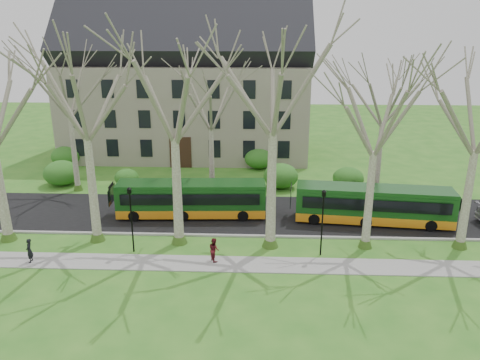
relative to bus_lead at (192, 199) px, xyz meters
name	(u,v)px	position (x,y,z in m)	size (l,w,h in m)	color
ground	(227,246)	(3.05, -5.00, -1.45)	(120.00, 120.00, 0.00)	#307220
sidewalk	(225,264)	(3.05, -7.50, -1.42)	(70.00, 2.00, 0.06)	gray
road	(232,214)	(3.05, 0.50, -1.42)	(80.00, 8.00, 0.06)	black
curb	(229,236)	(3.05, -3.50, -1.38)	(80.00, 0.25, 0.14)	#A5A39E
building	(187,82)	(-2.95, 19.00, 6.62)	(26.50, 12.20, 16.00)	gray
tree_row_verge	(227,142)	(3.05, -4.70, 5.55)	(49.00, 7.00, 14.00)	gray
tree_row_far	(220,124)	(1.71, 6.00, 4.55)	(33.00, 7.00, 12.00)	gray
lamp_row	(226,216)	(3.05, -6.00, 1.13)	(36.22, 0.22, 4.30)	black
hedges	(188,169)	(-1.62, 9.00, -0.45)	(30.60, 8.60, 2.00)	#1D6520
bus_lead	(192,199)	(0.00, 0.00, 0.00)	(11.09, 2.31, 2.77)	#134515
bus_follow	(373,204)	(13.47, -0.69, 0.01)	(11.17, 2.33, 2.79)	#134515
pedestrian_a	(29,250)	(-8.90, -7.76, -0.62)	(0.56, 0.37, 1.53)	black
pedestrian_b	(214,249)	(2.37, -7.11, -0.64)	(0.73, 0.57, 1.50)	maroon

